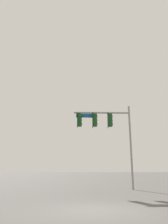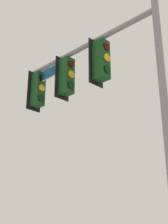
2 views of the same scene
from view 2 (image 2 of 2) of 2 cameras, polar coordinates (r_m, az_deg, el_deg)
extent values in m
cylinder|color=gray|center=(6.43, 14.90, -2.87)|extent=(0.17, 0.17, 6.95)
cylinder|color=gray|center=(8.95, -0.47, 11.56)|extent=(4.70, 1.28, 0.14)
cube|color=black|center=(8.30, 2.15, 8.97)|extent=(0.15, 0.51, 1.30)
cube|color=#144719|center=(8.19, 3.15, 9.42)|extent=(0.43, 0.40, 1.10)
cylinder|color=#144719|center=(8.51, 3.07, 12.99)|extent=(0.04, 0.04, 0.12)
cylinder|color=#340503|center=(8.25, 4.18, 11.88)|extent=(0.08, 0.22, 0.22)
cylinder|color=yellow|center=(8.08, 4.24, 9.90)|extent=(0.08, 0.22, 0.22)
cylinder|color=black|center=(7.92, 4.30, 7.83)|extent=(0.08, 0.22, 0.22)
cube|color=black|center=(9.13, -4.04, 6.13)|extent=(0.15, 0.51, 1.30)
cube|color=#144719|center=(9.00, -3.23, 6.51)|extent=(0.43, 0.40, 1.10)
cylinder|color=#144719|center=(9.29, -3.15, 9.87)|extent=(0.04, 0.04, 0.12)
cylinder|color=#340503|center=(9.03, -2.31, 8.78)|extent=(0.08, 0.22, 0.22)
cylinder|color=yellow|center=(8.87, -2.34, 6.92)|extent=(0.08, 0.22, 0.22)
cylinder|color=black|center=(8.72, -2.37, 4.99)|extent=(0.08, 0.22, 0.22)
cube|color=black|center=(10.06, -9.09, 3.73)|extent=(0.15, 0.51, 1.30)
cube|color=#144719|center=(9.92, -8.43, 4.05)|extent=(0.43, 0.40, 1.10)
cylinder|color=#144719|center=(10.19, -8.25, 7.18)|extent=(0.04, 0.04, 0.12)
cylinder|color=#340503|center=(9.92, -7.62, 6.13)|extent=(0.08, 0.22, 0.22)
cylinder|color=yellow|center=(9.78, -7.70, 4.39)|extent=(0.08, 0.22, 0.22)
cylinder|color=black|center=(9.65, -7.80, 2.61)|extent=(0.08, 0.22, 0.22)
cube|color=#0A4C7F|center=(9.78, -6.68, 6.98)|extent=(1.43, 0.38, 0.33)
cube|color=white|center=(9.78, -6.68, 6.98)|extent=(1.48, 0.38, 0.39)
camera|label=1|loc=(14.83, -105.70, 5.13)|focal=35.00mm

